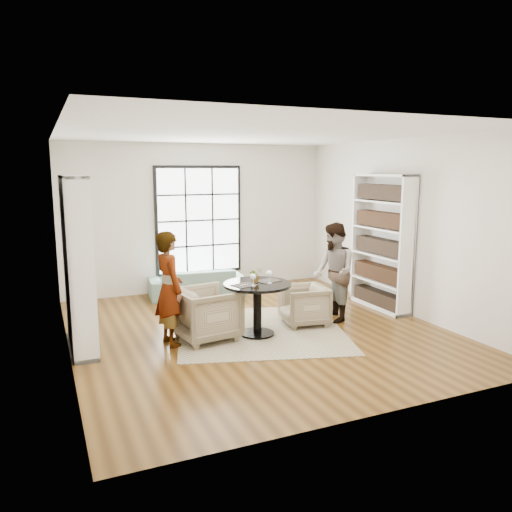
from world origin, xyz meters
name	(u,v)px	position (x,y,z in m)	size (l,w,h in m)	color
ground	(257,330)	(0.00, 0.00, 0.00)	(6.00, 6.00, 0.00)	brown
room_shell	(243,246)	(0.00, 0.54, 1.26)	(6.00, 6.01, 6.00)	silver
rug	(261,330)	(0.05, -0.05, 0.01)	(2.51, 2.51, 0.01)	tan
pedestal_table	(257,298)	(-0.09, -0.22, 0.58)	(1.01, 1.01, 0.81)	black
sofa	(197,282)	(-0.23, 2.45, 0.27)	(1.86, 0.73, 0.54)	gray
armchair_left	(207,314)	(-0.84, -0.08, 0.39)	(0.83, 0.85, 0.78)	tan
armchair_right	(304,305)	(0.82, -0.03, 0.32)	(0.69, 0.71, 0.64)	tan
person_left	(169,289)	(-1.39, -0.08, 0.82)	(0.60, 0.39, 1.64)	gray
person_right	(334,272)	(1.37, -0.03, 0.81)	(0.79, 0.62, 1.63)	gray
placemat_left	(245,285)	(-0.32, -0.28, 0.81)	(0.34, 0.26, 0.01)	black
placemat_right	(268,281)	(0.12, -0.16, 0.81)	(0.34, 0.26, 0.01)	black
cutlery_left	(245,285)	(-0.32, -0.28, 0.82)	(0.14, 0.22, 0.01)	silver
cutlery_right	(268,280)	(0.12, -0.16, 0.82)	(0.14, 0.22, 0.01)	silver
wine_glass_left	(253,277)	(-0.22, -0.37, 0.94)	(0.08, 0.08, 0.18)	silver
wine_glass_right	(270,274)	(0.07, -0.31, 0.95)	(0.09, 0.09, 0.20)	silver
flower_centerpiece	(255,275)	(-0.09, -0.16, 0.92)	(0.20, 0.18, 0.23)	gray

